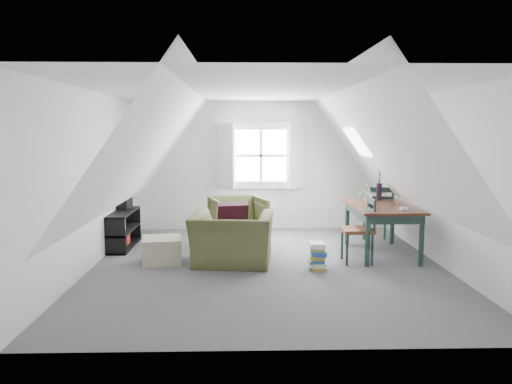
{
  "coord_description": "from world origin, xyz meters",
  "views": [
    {
      "loc": [
        -0.35,
        -6.97,
        1.95
      ],
      "look_at": [
        -0.15,
        0.6,
        1.0
      ],
      "focal_mm": 35.0,
      "sensor_mm": 36.0,
      "label": 1
    }
  ],
  "objects_px": {
    "dining_chair_far": "(378,213)",
    "dining_chair_near": "(360,229)",
    "armchair_far": "(238,243)",
    "media_shelf": "(121,231)",
    "dining_table": "(382,212)",
    "ottoman": "(162,250)",
    "magazine_stack": "(318,256)",
    "armchair_near": "(232,264)"
  },
  "relations": [
    {
      "from": "dining_chair_far",
      "to": "armchair_near",
      "type": "bearing_deg",
      "value": 10.97
    },
    {
      "from": "dining_chair_far",
      "to": "media_shelf",
      "type": "distance_m",
      "value": 4.39
    },
    {
      "from": "dining_table",
      "to": "media_shelf",
      "type": "xyz_separation_m",
      "value": [
        -4.19,
        0.57,
        -0.41
      ]
    },
    {
      "from": "ottoman",
      "to": "dining_chair_near",
      "type": "bearing_deg",
      "value": -1.17
    },
    {
      "from": "ottoman",
      "to": "dining_table",
      "type": "relative_size",
      "value": 0.36
    },
    {
      "from": "ottoman",
      "to": "dining_chair_far",
      "type": "bearing_deg",
      "value": 19.38
    },
    {
      "from": "dining_table",
      "to": "media_shelf",
      "type": "distance_m",
      "value": 4.25
    },
    {
      "from": "dining_chair_far",
      "to": "magazine_stack",
      "type": "height_order",
      "value": "dining_chair_far"
    },
    {
      "from": "ottoman",
      "to": "magazine_stack",
      "type": "xyz_separation_m",
      "value": [
        2.25,
        -0.4,
        0.0
      ]
    },
    {
      "from": "ottoman",
      "to": "dining_table",
      "type": "xyz_separation_m",
      "value": [
        3.36,
        0.4,
        0.5
      ]
    },
    {
      "from": "dining_table",
      "to": "magazine_stack",
      "type": "height_order",
      "value": "dining_table"
    },
    {
      "from": "armchair_near",
      "to": "magazine_stack",
      "type": "relative_size",
      "value": 3.11
    },
    {
      "from": "armchair_far",
      "to": "dining_chair_near",
      "type": "relative_size",
      "value": 0.93
    },
    {
      "from": "dining_chair_near",
      "to": "dining_chair_far",
      "type": "bearing_deg",
      "value": 134.18
    },
    {
      "from": "armchair_far",
      "to": "media_shelf",
      "type": "distance_m",
      "value": 1.98
    },
    {
      "from": "ottoman",
      "to": "magazine_stack",
      "type": "height_order",
      "value": "ottoman"
    },
    {
      "from": "dining_table",
      "to": "media_shelf",
      "type": "height_order",
      "value": "dining_table"
    },
    {
      "from": "dining_chair_far",
      "to": "dining_chair_near",
      "type": "xyz_separation_m",
      "value": [
        -0.63,
        -1.31,
        -0.02
      ]
    },
    {
      "from": "magazine_stack",
      "to": "armchair_near",
      "type": "bearing_deg",
      "value": 167.09
    },
    {
      "from": "dining_chair_near",
      "to": "armchair_near",
      "type": "bearing_deg",
      "value": -108.28
    },
    {
      "from": "armchair_near",
      "to": "ottoman",
      "type": "relative_size",
      "value": 2.06
    },
    {
      "from": "armchair_near",
      "to": "dining_table",
      "type": "relative_size",
      "value": 0.73
    },
    {
      "from": "dining_chair_near",
      "to": "magazine_stack",
      "type": "xyz_separation_m",
      "value": [
        -0.67,
        -0.34,
        -0.31
      ]
    },
    {
      "from": "armchair_near",
      "to": "media_shelf",
      "type": "xyz_separation_m",
      "value": [
        -1.87,
        1.09,
        0.27
      ]
    },
    {
      "from": "media_shelf",
      "to": "dining_chair_near",
      "type": "bearing_deg",
      "value": -15.64
    },
    {
      "from": "armchair_near",
      "to": "dining_chair_near",
      "type": "relative_size",
      "value": 1.2
    },
    {
      "from": "ottoman",
      "to": "dining_chair_near",
      "type": "relative_size",
      "value": 0.58
    },
    {
      "from": "ottoman",
      "to": "dining_chair_far",
      "type": "xyz_separation_m",
      "value": [
        3.55,
        1.25,
        0.33
      ]
    },
    {
      "from": "magazine_stack",
      "to": "armchair_far",
      "type": "bearing_deg",
      "value": 124.73
    },
    {
      "from": "dining_table",
      "to": "dining_chair_far",
      "type": "distance_m",
      "value": 0.89
    },
    {
      "from": "dining_chair_near",
      "to": "armchair_far",
      "type": "bearing_deg",
      "value": -145.92
    },
    {
      "from": "media_shelf",
      "to": "armchair_far",
      "type": "bearing_deg",
      "value": 7.79
    },
    {
      "from": "armchair_far",
      "to": "dining_chair_near",
      "type": "height_order",
      "value": "dining_chair_near"
    },
    {
      "from": "media_shelf",
      "to": "dining_table",
      "type": "bearing_deg",
      "value": -8.06
    },
    {
      "from": "dining_chair_far",
      "to": "magazine_stack",
      "type": "xyz_separation_m",
      "value": [
        -1.3,
        -1.64,
        -0.33
      ]
    },
    {
      "from": "dining_chair_near",
      "to": "dining_table",
      "type": "bearing_deg",
      "value": 115.62
    },
    {
      "from": "ottoman",
      "to": "dining_table",
      "type": "distance_m",
      "value": 3.42
    },
    {
      "from": "armchair_far",
      "to": "ottoman",
      "type": "distance_m",
      "value": 1.68
    },
    {
      "from": "armchair_near",
      "to": "dining_chair_far",
      "type": "bearing_deg",
      "value": -144.92
    },
    {
      "from": "ottoman",
      "to": "magazine_stack",
      "type": "relative_size",
      "value": 1.51
    },
    {
      "from": "armchair_near",
      "to": "dining_table",
      "type": "bearing_deg",
      "value": -160.97
    },
    {
      "from": "armchair_near",
      "to": "dining_chair_near",
      "type": "xyz_separation_m",
      "value": [
        1.88,
        0.06,
        0.5
      ]
    }
  ]
}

